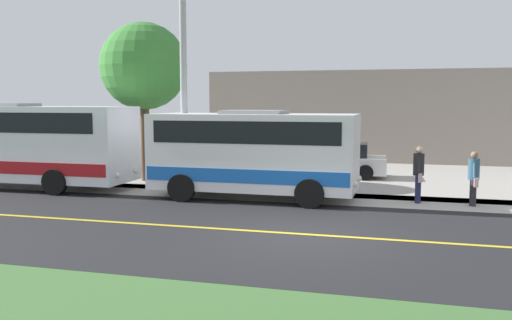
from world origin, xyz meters
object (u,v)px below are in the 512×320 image
Objects in this scene: parked_car_near at (335,161)px; tree_curbside at (144,67)px; shuttle_bus_front at (254,150)px; pedestrian_waiting at (419,172)px; commercial_building at (417,115)px; pedestrian_with_bags at (474,177)px; street_light_pole at (182,53)px.

tree_curbside is at bearing -66.45° from parked_car_near.
pedestrian_waiting is at bearing 96.29° from shuttle_bus_front.
pedestrian_waiting is at bearing -0.48° from commercial_building.
pedestrian_waiting is (-0.58, 5.25, -0.63)m from shuttle_bus_front.
tree_curbside reaches higher than pedestrian_waiting.
commercial_building reaches higher than pedestrian_waiting.
pedestrian_with_bags is at bearing 42.06° from parked_car_near.
commercial_building is (-10.83, 3.48, 1.73)m from parked_car_near.
street_light_pole is at bearing -96.87° from shuttle_bus_front.
parked_car_near is 11.50m from commercial_building.
pedestrian_waiting is at bearing 31.61° from parked_car_near.
pedestrian_waiting is at bearing -92.93° from pedestrian_with_bags.
street_light_pole is at bearing -25.99° from commercial_building.
shuttle_bus_front is 6.37m from parked_car_near.
shuttle_bus_front reaches higher than pedestrian_with_bags.
pedestrian_waiting is (-0.08, -1.63, 0.08)m from pedestrian_with_bags.
tree_curbside is at bearing -100.80° from pedestrian_with_bags.
parked_car_near is at bearing 141.20° from street_light_pole.
street_light_pole is at bearing -88.14° from pedestrian_waiting.
parked_car_near is at bearing -137.94° from pedestrian_with_bags.
shuttle_bus_front is 5.31m from pedestrian_waiting.
commercial_building is at bearing -174.77° from pedestrian_with_bags.
commercial_building is at bearing 162.27° from shuttle_bus_front.
pedestrian_with_bags is 0.27× the size of tree_curbside.
shuttle_bus_front is 4.21m from street_light_pole.
commercial_building is at bearing 162.19° from parked_car_near.
pedestrian_waiting is 0.40× the size of parked_car_near.
shuttle_bus_front is 3.76× the size of pedestrian_waiting.
pedestrian_waiting is 16.32m from commercial_building.
tree_curbside is (-2.25, -10.62, 3.60)m from pedestrian_waiting.
shuttle_bus_front is 0.77× the size of street_light_pole.
shuttle_bus_front is at bearing -83.71° from pedestrian_waiting.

